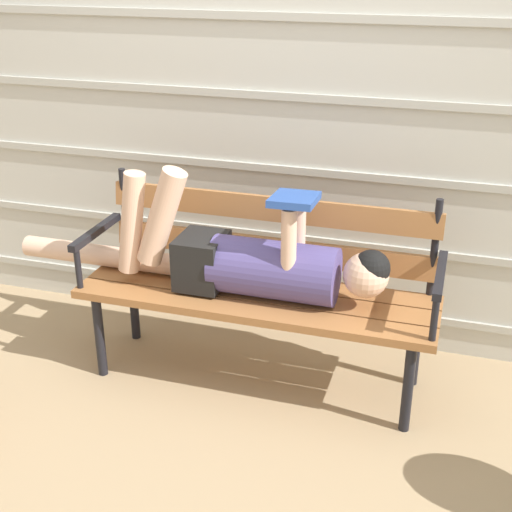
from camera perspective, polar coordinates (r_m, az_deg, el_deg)
ground_plane at (r=3.23m, az=-0.39°, el=-10.65°), size 12.00×12.00×0.00m
house_siding at (r=3.29m, az=2.76°, el=13.00°), size 4.57×0.08×2.42m
park_bench at (r=3.10m, az=0.37°, el=-1.78°), size 1.58×0.46×0.88m
reclining_person at (r=3.01m, az=-1.14°, el=-0.25°), size 1.76×0.26×0.56m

